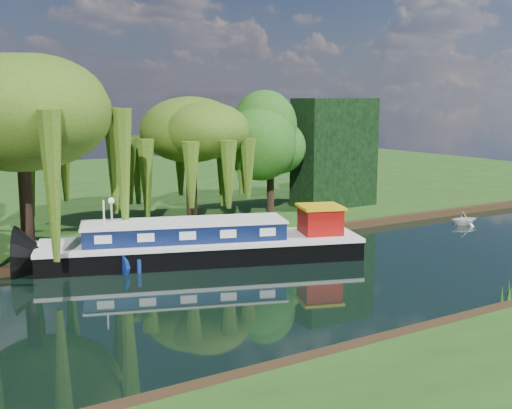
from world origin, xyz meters
TOP-DOWN VIEW (x-y plane):
  - ground at (0.00, 0.00)m, footprint 120.00×120.00m
  - far_bank at (0.00, 34.00)m, footprint 120.00×52.00m
  - dutch_barge at (3.92, 5.80)m, footprint 17.04×9.08m
  - narrowboat at (5.08, 6.75)m, footprint 10.82×3.19m
  - white_cruiser at (23.22, 5.15)m, footprint 2.31×2.11m
  - willow_left at (-3.90, 11.15)m, footprint 8.21×8.21m
  - willow_right at (6.99, 13.64)m, footprint 5.96×5.96m
  - tree_far_right at (13.17, 13.76)m, footprint 4.48×4.48m
  - conifer_hedge at (19.00, 14.00)m, footprint 6.00×3.00m
  - lamppost at (0.50, 10.50)m, footprint 0.36×0.36m
  - mooring_posts at (-0.50, 8.40)m, footprint 19.16×0.16m
  - reeds_near at (6.87, -7.57)m, footprint 33.70×1.50m

SIDE VIEW (x-z plane):
  - ground at x=0.00m, z-range 0.00..0.00m
  - white_cruiser at x=23.22m, z-range -0.52..0.52m
  - far_bank at x=0.00m, z-range 0.00..0.45m
  - reeds_near at x=6.87m, z-range 0.00..1.10m
  - narrowboat at x=5.08m, z-range -0.22..1.33m
  - dutch_barge at x=3.92m, z-range -0.89..2.64m
  - mooring_posts at x=-0.50m, z-range 0.45..1.45m
  - lamppost at x=0.50m, z-range 1.14..3.70m
  - conifer_hedge at x=19.00m, z-range 0.45..8.45m
  - tree_far_right at x=13.17m, z-range 1.84..9.16m
  - willow_right at x=6.99m, z-range 2.12..9.38m
  - willow_left at x=-3.90m, z-range 2.68..12.52m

